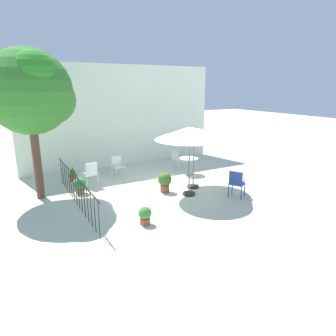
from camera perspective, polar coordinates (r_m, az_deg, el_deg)
name	(u,v)px	position (r m, az deg, el deg)	size (l,w,h in m)	color
ground_plane	(165,189)	(11.15, -0.66, -4.01)	(60.00, 60.00, 0.00)	beige
villa_facade	(122,116)	(14.42, -8.85, 9.74)	(9.35, 0.30, 4.66)	white
terrace_railing	(76,185)	(9.89, -17.23, -3.12)	(0.03, 5.32, 1.01)	black
shade_tree	(30,91)	(10.59, -24.79, 13.13)	(2.82, 2.69, 4.87)	brown
patio_umbrella_0	(190,134)	(10.04, 4.21, 6.58)	(2.37, 2.37, 2.46)	#2D2D2D
patio_umbrella_1	(194,133)	(10.84, 5.04, 6.76)	(2.28, 2.28, 2.33)	#2D2D2D
cafe_table_0	(189,163)	(12.89, 3.98, 0.98)	(0.81, 0.81, 0.72)	silver
patio_chair_0	(177,158)	(13.81, 1.73, 1.96)	(0.57, 0.55, 0.87)	silver
patio_chair_1	(236,182)	(10.39, 12.94, -2.64)	(0.61, 0.63, 0.95)	#274199
patio_chair_2	(118,165)	(12.77, -9.60, 0.63)	(0.53, 0.49, 0.85)	silver
patio_chair_3	(90,173)	(11.63, -14.64, -0.85)	(0.59, 0.55, 0.95)	white
potted_plant_0	(145,215)	(8.33, -4.42, -8.92)	(0.36, 0.36, 0.51)	#B14834
potted_plant_1	(80,185)	(11.02, -16.43, -3.10)	(0.44, 0.44, 0.59)	#B66132
potted_plant_2	(73,173)	(12.54, -17.72, -1.00)	(0.34, 0.34, 0.60)	#A45635
potted_plant_3	(165,181)	(10.70, -0.62, -2.54)	(0.49, 0.49, 0.73)	#974836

